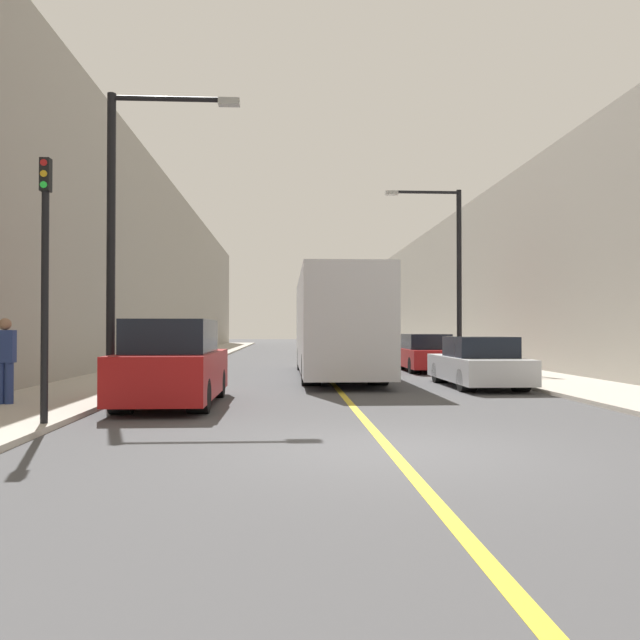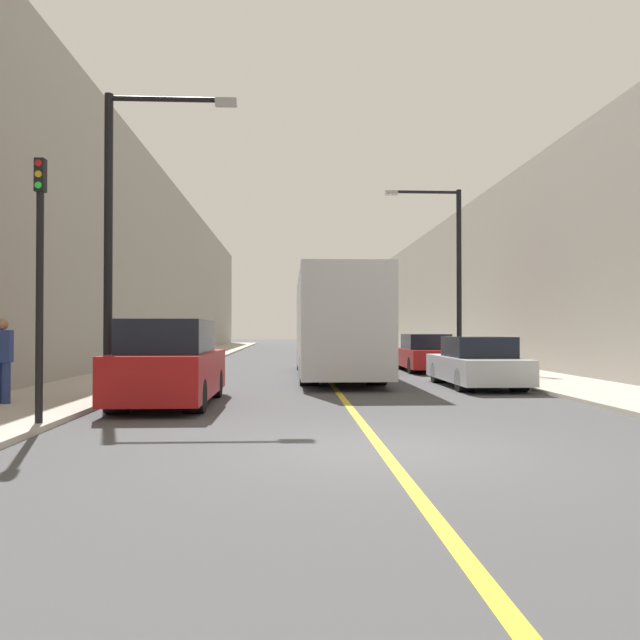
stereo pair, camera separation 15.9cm
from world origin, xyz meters
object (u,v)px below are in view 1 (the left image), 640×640
(car_right_near, at_px, (478,364))
(street_lamp_right, at_px, (452,264))
(bus, at_px, (335,324))
(car_right_mid, at_px, (425,354))
(parked_suv_left, at_px, (173,366))
(pedestrian, at_px, (5,359))
(traffic_light, at_px, (45,279))
(street_lamp_left, at_px, (125,219))

(car_right_near, relative_size, street_lamp_right, 0.64)
(bus, xyz_separation_m, car_right_mid, (3.75, 2.63, -1.17))
(parked_suv_left, bearing_deg, pedestrian, -172.75)
(bus, height_order, pedestrian, bus)
(car_right_mid, bearing_deg, street_lamp_right, 7.80)
(parked_suv_left, bearing_deg, street_lamp_right, 50.28)
(car_right_near, height_order, pedestrian, pedestrian)
(parked_suv_left, distance_m, traffic_light, 3.88)
(bus, xyz_separation_m, street_lamp_right, (4.88, 2.78, 2.41))
(car_right_mid, xyz_separation_m, traffic_light, (-9.42, -13.89, 1.80))
(traffic_light, bearing_deg, car_right_near, 36.88)
(bus, relative_size, pedestrian, 6.45)
(parked_suv_left, relative_size, traffic_light, 1.06)
(bus, height_order, street_lamp_left, street_lamp_left)
(parked_suv_left, height_order, street_lamp_left, street_lamp_left)
(street_lamp_left, distance_m, street_lamp_right, 14.27)
(car_right_mid, xyz_separation_m, pedestrian, (-11.26, -11.13, 0.36))
(car_right_mid, xyz_separation_m, street_lamp_left, (-9.21, -9.70, 3.53))
(traffic_light, bearing_deg, car_right_mid, 55.86)
(car_right_mid, bearing_deg, bus, -145.01)
(car_right_mid, bearing_deg, pedestrian, -135.33)
(car_right_near, bearing_deg, pedestrian, -159.04)
(pedestrian, bearing_deg, parked_suv_left, 7.25)
(street_lamp_left, bearing_deg, street_lamp_right, 43.64)
(car_right_near, bearing_deg, street_lamp_right, 80.89)
(parked_suv_left, relative_size, car_right_near, 1.01)
(car_right_near, xyz_separation_m, street_lamp_right, (1.12, 6.97, 3.59))
(street_lamp_right, relative_size, pedestrian, 4.02)
(car_right_near, relative_size, traffic_light, 1.05)
(street_lamp_right, height_order, pedestrian, street_lamp_right)
(bus, relative_size, parked_suv_left, 2.46)
(car_right_mid, height_order, traffic_light, traffic_light)
(street_lamp_left, relative_size, pedestrian, 3.97)
(parked_suv_left, xyz_separation_m, pedestrian, (-3.36, -0.43, 0.16))
(street_lamp_right, distance_m, pedestrian, 17.06)
(car_right_near, xyz_separation_m, pedestrian, (-11.27, -4.32, 0.37))
(car_right_near, height_order, car_right_mid, car_right_mid)
(street_lamp_right, distance_m, traffic_light, 17.65)
(street_lamp_left, relative_size, traffic_light, 1.61)
(bus, height_order, car_right_mid, bus)
(bus, distance_m, traffic_light, 12.62)
(bus, xyz_separation_m, street_lamp_left, (-5.45, -7.07, 2.36))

